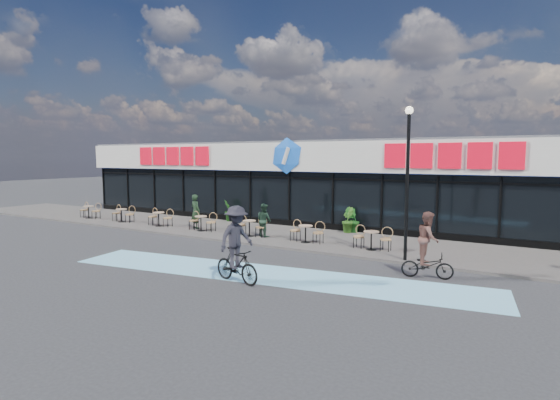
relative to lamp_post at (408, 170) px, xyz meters
The scene contains 19 objects.
ground 8.37m from the lamp_post, 162.63° to the right, with size 120.00×120.00×0.00m, color #28282B.
sidewalk 8.33m from the lamp_post, 163.35° to the left, with size 44.00×5.00×0.10m, color #504A47.
bike_lane 6.03m from the lamp_post, 131.43° to the right, with size 14.00×2.20×0.01m, color #74BBDB.
building 10.64m from the lamp_post, 133.95° to the left, with size 30.60×6.57×4.75m.
lamp_post is the anchor object (origin of this frame).
bistro_set_0 19.27m from the lamp_post, behind, with size 1.54×0.62×0.90m.
bistro_set_1 16.41m from the lamp_post, behind, with size 1.54×0.62×0.90m.
bistro_set_2 13.56m from the lamp_post, behind, with size 1.54×0.62×0.90m.
bistro_set_3 10.74m from the lamp_post, behind, with size 1.54×0.62×0.90m.
bistro_set_4 7.98m from the lamp_post, behind, with size 1.54×0.62×0.90m.
bistro_set_5 5.39m from the lamp_post, 165.80° to the left, with size 1.54×0.62×0.90m.
bistro_set_6 3.36m from the lamp_post, 144.58° to the left, with size 1.54×0.62×0.90m.
potted_plant_left 12.18m from the lamp_post, 158.64° to the left, with size 0.68×0.55×1.24m, color #1C4E16.
potted_plant_mid 6.34m from the lamp_post, 132.35° to the left, with size 0.68×0.55×1.23m, color #2C5919.
potted_plant_right 6.34m from the lamp_post, 129.83° to the left, with size 0.66×0.53×1.21m, color #174E16.
patron_left 11.36m from the lamp_post, behind, with size 0.64×0.42×1.75m, color black.
patron_right 7.33m from the lamp_post, 169.02° to the left, with size 0.74×0.58×1.52m, color #1B3022.
cyclist_a 6.62m from the lamp_post, 126.15° to the right, with size 1.81×1.32×2.32m.
cyclist_b 3.12m from the lamp_post, 56.18° to the right, with size 1.63×0.90×2.08m.
Camera 1 is at (11.26, -13.04, 3.75)m, focal length 28.00 mm.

